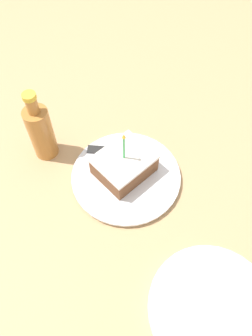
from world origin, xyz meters
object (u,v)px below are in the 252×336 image
at_px(plate, 126,176).
at_px(fork, 116,151).
at_px(side_plate, 212,309).
at_px(bottle, 41,131).
at_px(cake_slice, 124,164).

distance_m(plate, fork, 0.07).
bearing_deg(side_plate, bottle, -179.06).
relative_size(fork, bottle, 0.71).
bearing_deg(cake_slice, fork, 155.68).
relative_size(cake_slice, side_plate, 0.56).
bearing_deg(fork, side_plate, -15.78).
height_order(fork, bottle, bottle).
distance_m(cake_slice, bottle, 0.22).
relative_size(plate, fork, 1.86).
xyz_separation_m(bottle, side_plate, (0.54, 0.01, -0.07)).
xyz_separation_m(cake_slice, fork, (-0.06, 0.03, -0.03)).
distance_m(plate, side_plate, 0.35).
bearing_deg(cake_slice, plate, -18.64).
bearing_deg(plate, bottle, -154.92).
bearing_deg(plate, cake_slice, 161.36).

